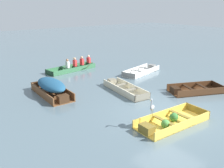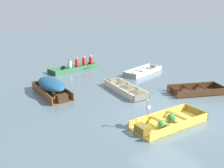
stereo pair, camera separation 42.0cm
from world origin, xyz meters
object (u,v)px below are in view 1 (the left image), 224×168
heron_on_dinghy (152,107)px  rowboat_green_with_crew (75,67)px  skiff_white_far_moored (142,71)px  skiff_cream_outer_moored (124,89)px  skiff_dark_varnish_mid_moored (193,90)px  dinghy_yellow_foreground (170,122)px  skiff_wooden_brown_near_moored (52,86)px

heron_on_dinghy → rowboat_green_with_crew: bearing=78.1°
skiff_white_far_moored → skiff_cream_outer_moored: (-3.40, -2.11, 0.01)m
skiff_dark_varnish_mid_moored → rowboat_green_with_crew: (-2.67, 7.97, 0.09)m
rowboat_green_with_crew → skiff_white_far_moored: bearing=-46.7°
dinghy_yellow_foreground → rowboat_green_with_crew: size_ratio=0.84×
skiff_white_far_moored → dinghy_yellow_foreground: bearing=-126.0°
dinghy_yellow_foreground → heron_on_dinghy: 1.07m
skiff_wooden_brown_near_moored → skiff_dark_varnish_mid_moored: (6.14, -4.06, -0.36)m
skiff_white_far_moored → rowboat_green_with_crew: size_ratio=0.89×
skiff_wooden_brown_near_moored → heron_on_dinghy: (1.49, -5.53, 0.37)m
skiff_wooden_brown_near_moored → skiff_white_far_moored: bearing=3.7°
dinghy_yellow_foreground → skiff_white_far_moored: (4.52, 6.22, -0.02)m
skiff_wooden_brown_near_moored → skiff_cream_outer_moored: bearing=-26.5°
skiff_dark_varnish_mid_moored → skiff_white_far_moored: skiff_dark_varnish_mid_moored is taller
skiff_wooden_brown_near_moored → skiff_dark_varnish_mid_moored: skiff_wooden_brown_near_moored is taller
heron_on_dinghy → skiff_wooden_brown_near_moored: bearing=105.0°
dinghy_yellow_foreground → skiff_dark_varnish_mid_moored: bearing=23.9°
rowboat_green_with_crew → skiff_cream_outer_moored: bearing=-91.3°
skiff_white_far_moored → heron_on_dinghy: 7.99m
skiff_white_far_moored → heron_on_dinghy: heron_on_dinghy is taller
skiff_dark_varnish_mid_moored → heron_on_dinghy: size_ratio=3.59×
skiff_wooden_brown_near_moored → rowboat_green_with_crew: size_ratio=0.82×
dinghy_yellow_foreground → skiff_dark_varnish_mid_moored: size_ratio=1.03×
skiff_cream_outer_moored → heron_on_dinghy: heron_on_dinghy is taller
skiff_white_far_moored → heron_on_dinghy: size_ratio=3.89×
dinghy_yellow_foreground → heron_on_dinghy: (-0.75, 0.26, 0.72)m
skiff_dark_varnish_mid_moored → skiff_white_far_moored: size_ratio=0.92×
skiff_dark_varnish_mid_moored → rowboat_green_with_crew: bearing=108.5°
skiff_dark_varnish_mid_moored → skiff_cream_outer_moored: 3.67m
skiff_dark_varnish_mid_moored → rowboat_green_with_crew: rowboat_green_with_crew is taller
skiff_white_far_moored → skiff_cream_outer_moored: 4.00m
skiff_cream_outer_moored → skiff_dark_varnish_mid_moored: bearing=-40.6°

